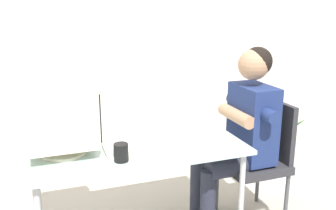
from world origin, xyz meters
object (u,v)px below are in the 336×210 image
(crt_monitor, at_px, (62,117))
(keyboard, at_px, (115,146))
(desk, at_px, (136,153))
(person_seated, at_px, (241,129))
(potted_plant, at_px, (275,150))
(desk_mug, at_px, (121,152))
(office_chair, at_px, (261,154))

(crt_monitor, height_order, keyboard, crt_monitor)
(crt_monitor, bearing_deg, desk, -1.04)
(desk, xyz_separation_m, crt_monitor, (-0.45, 0.01, 0.29))
(person_seated, bearing_deg, desk, -179.49)
(person_seated, distance_m, potted_plant, 0.99)
(crt_monitor, height_order, potted_plant, crt_monitor)
(desk, relative_size, crt_monitor, 3.27)
(desk, distance_m, crt_monitor, 0.54)
(desk, distance_m, desk_mug, 0.28)
(keyboard, bearing_deg, potted_plant, 18.41)
(desk, height_order, person_seated, person_seated)
(person_seated, height_order, desk_mug, person_seated)
(desk, height_order, potted_plant, desk)
(crt_monitor, bearing_deg, potted_plant, 15.09)
(potted_plant, bearing_deg, keyboard, -161.59)
(potted_plant, bearing_deg, desk_mug, -155.54)
(person_seated, relative_size, desk_mug, 12.29)
(person_seated, distance_m, desk_mug, 0.95)
(crt_monitor, xyz_separation_m, office_chair, (1.41, -0.00, -0.44))
(office_chair, xyz_separation_m, person_seated, (-0.18, 0.00, 0.22))
(crt_monitor, bearing_deg, person_seated, -0.05)
(keyboard, relative_size, potted_plant, 0.61)
(office_chair, bearing_deg, person_seated, 180.00)
(person_seated, bearing_deg, keyboard, -178.82)
(desk, bearing_deg, potted_plant, 19.63)
(potted_plant, xyz_separation_m, desk_mug, (-1.63, -0.74, 0.50))
(keyboard, relative_size, desk_mug, 3.81)
(office_chair, height_order, desk_mug, office_chair)
(desk_mug, bearing_deg, potted_plant, 24.46)
(keyboard, xyz_separation_m, person_seated, (0.92, 0.02, 0.00))
(keyboard, bearing_deg, office_chair, 0.99)
(crt_monitor, distance_m, office_chair, 1.48)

